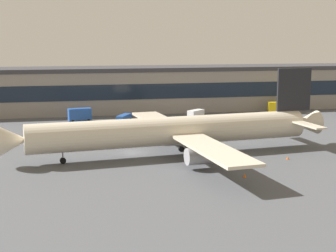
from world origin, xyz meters
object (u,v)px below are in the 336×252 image
object	(u,v)px
fuel_truck	(282,107)
belt_loader	(124,118)
airliner	(177,131)
stair_truck	(80,114)
crew_van	(196,114)
traffic_cone_0	(288,158)
traffic_cone_1	(245,175)

from	to	relation	value
fuel_truck	belt_loader	distance (m)	47.98
airliner	stair_truck	distance (m)	46.44
stair_truck	crew_van	world-z (taller)	stair_truck
traffic_cone_0	traffic_cone_1	world-z (taller)	traffic_cone_1
crew_van	traffic_cone_0	xyz separation A→B (m)	(4.85, -48.33, -1.18)
belt_loader	traffic_cone_1	xyz separation A→B (m)	(12.71, -57.64, -0.84)
airliner	traffic_cone_0	xyz separation A→B (m)	(19.35, -7.53, -4.46)
airliner	traffic_cone_1	world-z (taller)	airliner
traffic_cone_0	traffic_cone_1	size ratio (longest dim) A/B	0.90
airliner	stair_truck	bearing A→B (deg)	111.31
airliner	stair_truck	xyz separation A→B (m)	(-16.85, 43.19, -2.76)
crew_van	belt_loader	distance (m)	19.91
stair_truck	traffic_cone_0	distance (m)	62.34
airliner	fuel_truck	xyz separation A→B (m)	(42.18, 46.29, -2.86)
fuel_truck	traffic_cone_1	world-z (taller)	fuel_truck
crew_van	traffic_cone_0	size ratio (longest dim) A/B	9.56
belt_loader	traffic_cone_1	distance (m)	59.03
stair_truck	traffic_cone_1	xyz separation A→B (m)	(24.16, -60.68, -1.66)
traffic_cone_1	belt_loader	bearing A→B (deg)	102.44
crew_van	traffic_cone_0	bearing A→B (deg)	-84.27
crew_van	belt_loader	xyz separation A→B (m)	(-19.90, -0.65, -0.31)
airliner	stair_truck	size ratio (longest dim) A/B	10.01
crew_van	traffic_cone_1	xyz separation A→B (m)	(-7.19, -58.28, -1.15)
stair_truck	traffic_cone_1	world-z (taller)	stair_truck
fuel_truck	traffic_cone_0	size ratio (longest dim) A/B	15.64
crew_van	fuel_truck	bearing A→B (deg)	11.22
fuel_truck	crew_van	distance (m)	28.22
belt_loader	traffic_cone_0	xyz separation A→B (m)	(24.75, -47.68, -0.87)
belt_loader	traffic_cone_1	bearing A→B (deg)	-77.56
belt_loader	traffic_cone_1	world-z (taller)	belt_loader
fuel_truck	airliner	bearing A→B (deg)	-132.34
stair_truck	airliner	bearing A→B (deg)	-68.69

